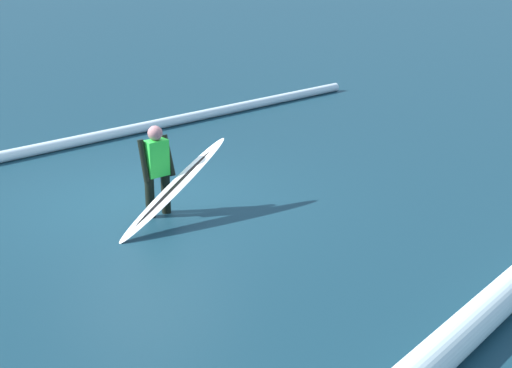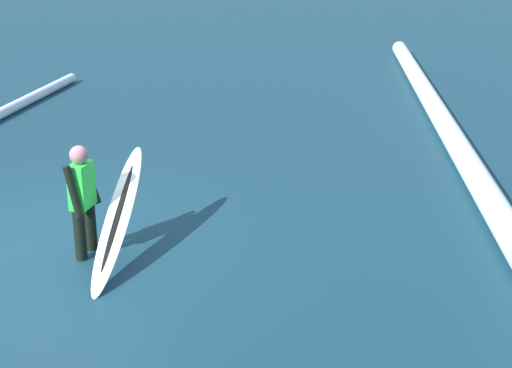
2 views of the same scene
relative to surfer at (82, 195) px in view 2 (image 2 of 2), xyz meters
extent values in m
plane|color=#153949|center=(-0.24, -0.70, -0.77)|extent=(165.20, 165.20, 0.00)
cylinder|color=black|center=(-0.14, 0.02, -0.46)|extent=(0.14, 0.14, 0.62)
cylinder|color=black|center=(0.14, -0.02, -0.46)|extent=(0.14, 0.14, 0.62)
cube|color=#2DD83F|center=(0.00, 0.00, 0.12)|extent=(0.36, 0.24, 0.54)
sphere|color=#A36A6E|center=(0.00, 0.00, 0.50)|extent=(0.22, 0.22, 0.22)
cylinder|color=black|center=(-0.21, 0.03, 0.12)|extent=(0.09, 0.25, 0.62)
cylinder|color=black|center=(0.21, -0.03, 0.12)|extent=(0.09, 0.20, 0.62)
ellipsoid|color=white|center=(0.06, 0.44, -0.23)|extent=(2.07, 0.30, 1.11)
ellipsoid|color=black|center=(0.06, 0.44, -0.22)|extent=(1.66, 0.11, 0.90)
cylinder|color=white|center=(-2.06, 5.07, -0.57)|extent=(23.73, 1.25, 0.38)
camera|label=1|loc=(6.70, 7.94, 3.21)|focal=51.59mm
camera|label=2|loc=(7.94, 2.96, 3.15)|focal=52.53mm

